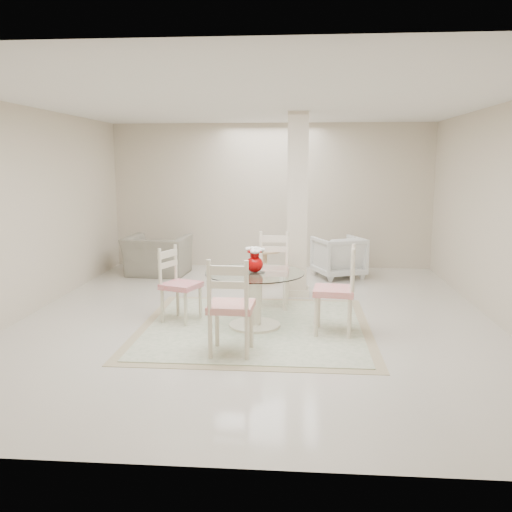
# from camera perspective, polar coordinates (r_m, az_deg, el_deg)

# --- Properties ---
(ground) EXTENTS (7.00, 7.00, 0.00)m
(ground) POSITION_cam_1_polar(r_m,az_deg,el_deg) (7.05, 0.10, -6.51)
(ground) COLOR beige
(ground) RESTS_ON ground
(room_shell) EXTENTS (6.02, 7.02, 2.71)m
(room_shell) POSITION_cam_1_polar(r_m,az_deg,el_deg) (6.77, 0.10, 8.75)
(room_shell) COLOR beige
(room_shell) RESTS_ON ground
(column) EXTENTS (0.30, 0.30, 2.70)m
(column) POSITION_cam_1_polar(r_m,az_deg,el_deg) (8.07, 4.38, 5.31)
(column) COLOR beige
(column) RESTS_ON ground
(area_rug) EXTENTS (2.80, 2.80, 0.02)m
(area_rug) POSITION_cam_1_polar(r_m,az_deg,el_deg) (6.64, -0.14, -7.47)
(area_rug) COLOR tan
(area_rug) RESTS_ON ground
(dining_table) EXTENTS (1.19, 1.19, 0.69)m
(dining_table) POSITION_cam_1_polar(r_m,az_deg,el_deg) (6.55, -0.14, -4.62)
(dining_table) COLOR #F0E2C6
(dining_table) RESTS_ON ground
(red_vase) EXTENTS (0.24, 0.22, 0.31)m
(red_vase) POSITION_cam_1_polar(r_m,az_deg,el_deg) (6.44, -0.13, -0.39)
(red_vase) COLOR #AA0505
(red_vase) RESTS_ON dining_table
(dining_chair_east) EXTENTS (0.51, 0.51, 1.15)m
(dining_chair_east) POSITION_cam_1_polar(r_m,az_deg,el_deg) (6.32, 8.90, -2.90)
(dining_chair_east) COLOR #EFE2C5
(dining_chair_east) RESTS_ON ground
(dining_chair_north) EXTENTS (0.47, 0.48, 1.14)m
(dining_chair_north) POSITION_cam_1_polar(r_m,az_deg,el_deg) (7.47, 1.80, -0.85)
(dining_chair_north) COLOR #F6E8CB
(dining_chair_north) RESTS_ON ground
(dining_chair_west) EXTENTS (0.54, 0.54, 1.04)m
(dining_chair_west) POSITION_cam_1_polar(r_m,az_deg,el_deg) (6.84, -8.38, -2.38)
(dining_chair_west) COLOR beige
(dining_chair_west) RESTS_ON ground
(dining_chair_south) EXTENTS (0.47, 0.47, 1.14)m
(dining_chair_south) POSITION_cam_1_polar(r_m,az_deg,el_deg) (5.53, -2.76, -4.65)
(dining_chair_south) COLOR beige
(dining_chair_south) RESTS_ON ground
(recliner_taupe) EXTENTS (1.13, 1.00, 0.69)m
(recliner_taupe) POSITION_cam_1_polar(r_m,az_deg,el_deg) (9.78, -10.33, 0.05)
(recliner_taupe) COLOR gray
(recliner_taupe) RESTS_ON ground
(armchair_white) EXTENTS (1.00, 1.01, 0.72)m
(armchair_white) POSITION_cam_1_polar(r_m,az_deg,el_deg) (9.54, 8.68, -0.08)
(armchair_white) COLOR white
(armchair_white) RESTS_ON ground
(side_table) EXTENTS (0.51, 0.51, 0.53)m
(side_table) POSITION_cam_1_polar(r_m,az_deg,el_deg) (9.10, 0.96, -1.16)
(side_table) COLOR tan
(side_table) RESTS_ON ground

